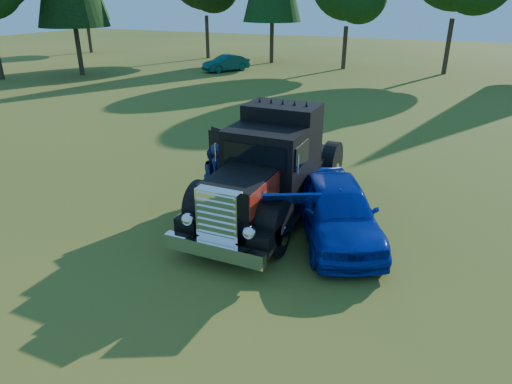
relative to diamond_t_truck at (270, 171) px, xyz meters
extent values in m
plane|color=#304F17|center=(-0.90, -1.16, -1.28)|extent=(120.00, 120.00, 0.00)
cylinder|color=#2D2116|center=(-18.90, 29.84, 0.70)|extent=(0.36, 0.36, 3.96)
cylinder|color=#2D2116|center=(-32.90, 28.84, 0.88)|extent=(0.36, 0.36, 4.32)
cylinder|color=#2D2116|center=(-11.90, 29.34, 1.06)|extent=(0.36, 0.36, 4.68)
cylinder|color=#2D2116|center=(-22.90, 16.84, 1.06)|extent=(0.36, 0.36, 4.68)
cylinder|color=#2D2116|center=(-4.90, 28.34, 0.43)|extent=(0.36, 0.36, 3.42)
cylinder|color=#2D2116|center=(3.10, 28.84, 0.79)|extent=(0.36, 0.36, 4.14)
cylinder|color=black|center=(-1.04, -2.08, -0.73)|extent=(0.32, 1.10, 1.10)
cylinder|color=black|center=(1.06, -2.08, -0.73)|extent=(0.32, 1.10, 1.10)
cylinder|color=black|center=(-1.04, 2.72, -0.73)|extent=(0.32, 1.10, 1.10)
cylinder|color=black|center=(1.06, 2.72, -0.73)|extent=(0.32, 1.10, 1.10)
cylinder|color=black|center=(-0.71, 2.72, -0.73)|extent=(0.32, 1.10, 1.10)
cylinder|color=black|center=(0.73, 2.72, -0.73)|extent=(0.32, 1.10, 1.10)
cube|color=black|center=(0.01, 0.52, -0.66)|extent=(1.60, 6.40, 0.28)
cube|color=white|center=(0.01, -3.33, -0.73)|extent=(2.50, 0.22, 0.36)
cube|color=white|center=(0.01, -3.03, -0.03)|extent=(1.05, 0.30, 1.30)
cube|color=black|center=(0.01, -1.98, 0.02)|extent=(1.35, 1.80, 1.10)
cube|color=#9F2011|center=(-0.68, -1.98, 0.22)|extent=(0.02, 1.80, 0.60)
cube|color=#9F2011|center=(0.70, -1.98, 0.22)|extent=(0.02, 1.80, 0.60)
cylinder|color=black|center=(-0.94, -2.08, -0.33)|extent=(0.55, 1.24, 1.24)
cylinder|color=black|center=(0.96, -2.08, -0.33)|extent=(0.55, 1.24, 1.24)
sphere|color=white|center=(-0.77, -3.10, -0.23)|extent=(0.32, 0.32, 0.32)
sphere|color=white|center=(0.79, -3.10, -0.23)|extent=(0.32, 0.32, 0.32)
cube|color=black|center=(0.01, -0.43, 0.27)|extent=(2.05, 1.30, 2.10)
cube|color=black|center=(0.01, -1.10, 0.77)|extent=(1.70, 0.05, 0.65)
cube|color=black|center=(0.01, 0.87, 0.47)|extent=(2.05, 1.30, 2.50)
cube|color=black|center=(0.01, 2.52, -0.33)|extent=(2.00, 2.00, 0.35)
cube|color=black|center=(-1.53, 0.01, 0.17)|extent=(1.04, 0.48, 1.50)
cube|color=maroon|center=(-1.55, 0.05, 0.02)|extent=(0.79, 0.35, 0.75)
imported|color=#073698|center=(2.10, -0.58, -0.51)|extent=(3.66, 4.87, 1.54)
cube|color=#073698|center=(1.34, -2.10, 0.27)|extent=(1.58, 1.41, 0.67)
imported|color=navy|center=(-1.39, -0.39, -0.28)|extent=(0.56, 0.78, 2.01)
imported|color=#1D2045|center=(-1.87, 0.13, -0.45)|extent=(0.86, 0.97, 1.65)
imported|color=#0A3440|center=(-13.38, 23.08, -0.64)|extent=(3.12, 4.04, 1.28)
camera|label=1|loc=(4.49, -11.07, 4.56)|focal=32.00mm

